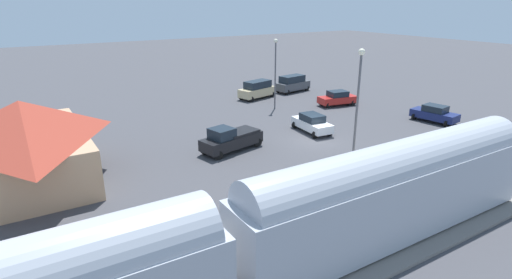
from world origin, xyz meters
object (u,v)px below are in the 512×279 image
at_px(pickup_black, 231,139).
at_px(suv_charcoal, 293,83).
at_px(sedan_navy, 434,114).
at_px(light_pole_lot_center, 275,66).
at_px(sedan_white, 312,123).
at_px(station_building, 26,140).
at_px(suv_tan, 257,89).
at_px(sedan_red, 337,98).
at_px(pedestrian_on_platform, 412,161).
at_px(light_pole_near_platform, 358,100).

xyz_separation_m(pickup_black, suv_charcoal, (15.65, -17.95, 0.12)).
distance_m(sedan_navy, pickup_black, 21.93).
bearing_deg(sedan_navy, light_pole_lot_center, 39.78).
xyz_separation_m(sedan_white, suv_charcoal, (15.25, -9.05, 0.27)).
distance_m(station_building, sedan_white, 23.49).
bearing_deg(sedan_white, light_pole_lot_center, -12.03).
bearing_deg(station_building, suv_tan, -64.32).
height_order(sedan_red, suv_tan, suv_tan).
bearing_deg(suv_tan, sedan_navy, -151.99).
height_order(pickup_black, light_pole_lot_center, light_pole_lot_center).
distance_m(suv_tan, suv_charcoal, 6.16).
relative_size(sedan_navy, sedan_white, 1.02).
relative_size(sedan_red, light_pole_lot_center, 0.61).
bearing_deg(pedestrian_on_platform, sedan_navy, -59.79).
bearing_deg(sedan_navy, suv_charcoal, 10.90).
bearing_deg(sedan_white, pickup_black, 92.60).
height_order(sedan_red, pickup_black, pickup_black).
distance_m(pickup_black, suv_tan, 19.02).
relative_size(station_building, light_pole_near_platform, 1.43).
height_order(suv_charcoal, light_pole_near_platform, light_pole_near_platform).
bearing_deg(pedestrian_on_platform, suv_charcoal, -19.88).
bearing_deg(sedan_white, suv_charcoal, -30.68).
relative_size(pickup_black, light_pole_lot_center, 0.73).
xyz_separation_m(pedestrian_on_platform, suv_charcoal, (27.05, -9.78, -0.13)).
distance_m(suv_tan, light_pole_near_platform, 25.19).
distance_m(station_building, light_pole_near_platform, 22.50).
bearing_deg(sedan_navy, pickup_black, 80.68).
distance_m(pickup_black, sedan_white, 8.91).
bearing_deg(suv_charcoal, light_pole_lot_center, 131.09).
distance_m(pedestrian_on_platform, suv_tan, 26.55).
xyz_separation_m(pedestrian_on_platform, sedan_white, (11.81, -0.74, -0.40)).
bearing_deg(pickup_black, light_pole_near_platform, -151.15).
height_order(suv_charcoal, light_pole_lot_center, light_pole_lot_center).
relative_size(station_building, light_pole_lot_center, 1.62).
relative_size(sedan_navy, sedan_red, 1.00).
bearing_deg(suv_tan, sedan_white, 168.57).
bearing_deg(sedan_red, pedestrian_on_platform, 151.75).
height_order(station_building, suv_charcoal, station_building).
bearing_deg(sedan_red, pickup_black, 110.72).
xyz_separation_m(pedestrian_on_platform, light_pole_near_platform, (2.47, 3.24, 4.21)).
relative_size(pedestrian_on_platform, sedan_white, 0.37).
bearing_deg(pickup_black, station_building, 81.07).
distance_m(sedan_navy, sedan_white, 13.34).
distance_m(pedestrian_on_platform, sedan_red, 20.65).
relative_size(pedestrian_on_platform, suv_tan, 0.33).
bearing_deg(suv_tan, sedan_red, -143.03).
xyz_separation_m(sedan_navy, sedan_white, (3.96, 12.74, 0.00)).
relative_size(sedan_navy, pickup_black, 0.83).
distance_m(suv_charcoal, light_pole_lot_center, 10.17).
xyz_separation_m(sedan_navy, suv_tan, (18.45, 9.81, 0.27)).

